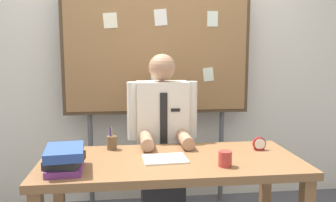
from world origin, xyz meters
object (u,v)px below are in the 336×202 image
bulletin_board (157,51)px  book_stack (65,159)px  coffee_mug (225,159)px  open_notebook (165,159)px  person (162,149)px  desk (171,173)px  desk_clock (259,144)px  pen_holder (112,142)px

bulletin_board → book_stack: 1.43m
coffee_mug → open_notebook: bearing=154.3°
person → bulletin_board: bearing=90.0°
desk → person: (0.00, 0.54, 0.00)m
person → open_notebook: (-0.04, -0.56, 0.10)m
person → book_stack: 0.96m
desk → desk_clock: bearing=11.1°
bulletin_board → coffee_mug: 1.35m
bulletin_board → desk_clock: 1.24m
book_stack → desk_clock: (1.27, 0.28, -0.03)m
book_stack → bulletin_board: bearing=60.4°
coffee_mug → desk: bearing=148.4°
person → pen_holder: person is taller
desk → coffee_mug: 0.38m
person → desk_clock: bearing=-33.5°
person → open_notebook: bearing=-94.2°
desk → open_notebook: 0.11m
desk_clock → bulletin_board: bearing=127.0°
book_stack → open_notebook: book_stack is taller
book_stack → desk_clock: 1.30m
open_notebook → desk_clock: size_ratio=2.98×
bulletin_board → book_stack: (-0.63, -1.12, -0.62)m
bulletin_board → pen_holder: (-0.39, -0.70, -0.64)m
book_stack → open_notebook: bearing=12.5°
person → bulletin_board: 0.89m
desk_clock → pen_holder: size_ratio=0.57×
desk_clock → person: bearing=146.5°
bulletin_board → desk_clock: (0.63, -0.84, -0.65)m
person → coffee_mug: person is taller
book_stack → open_notebook: 0.61m
pen_holder → open_notebook: bearing=-39.5°
desk → bulletin_board: (0.00, 0.97, 0.78)m
desk → pen_holder: bearing=145.6°
book_stack → pen_holder: (0.25, 0.42, -0.02)m
person → desk_clock: 0.77m
coffee_mug → pen_holder: 0.82m
pen_holder → coffee_mug: bearing=-33.2°
desk → pen_holder: size_ratio=10.34×
desk → person: size_ratio=1.17×
person → open_notebook: 0.57m
desk → book_stack: size_ratio=5.26×
coffee_mug → pen_holder: pen_holder is taller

